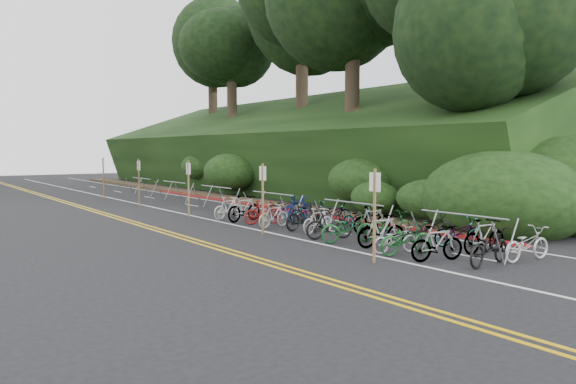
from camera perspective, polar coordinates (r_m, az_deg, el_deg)
The scene contains 11 objects.
ground at distance 15.51m, azimuth 5.65°, elevation -6.76°, with size 120.00×120.00×0.00m, color black.
road_markings at distance 24.24m, azimuth -9.05°, elevation -2.77°, with size 7.47×80.00×0.01m.
red_curb at distance 28.40m, azimuth -1.56°, elevation -1.59°, with size 0.25×28.00×0.10m, color maroon.
embankment at distance 38.19m, azimuth 1.62°, elevation 3.71°, with size 14.30×48.14×9.11m.
tree_cluster at distance 39.71m, azimuth -4.91°, elevation 15.88°, with size 31.95×53.63×17.49m.
bike_rack_front at distance 16.09m, azimuth 17.26°, elevation -3.35°, with size 1.17×2.84×1.22m.
bike_racks_rest at distance 27.80m, azimuth -7.35°, elevation -0.09°, with size 1.14×23.00×1.17m.
signpost_near at distance 14.88m, azimuth 8.78°, elevation -1.73°, with size 0.08×0.40×2.48m.
signposts_rest at distance 27.64m, azimuth -12.73°, elevation 1.01°, with size 0.08×18.40×2.50m.
bike_front at distance 16.50m, azimuth 10.86°, elevation -4.76°, with size 1.49×0.52×0.78m, color beige.
bike_valet at distance 19.59m, azimuth 6.58°, elevation -3.01°, with size 3.55×14.33×1.09m.
Camera 1 is at (-10.00, -11.48, 2.97)m, focal length 35.00 mm.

